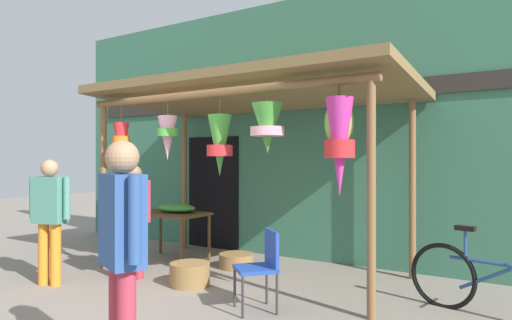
{
  "coord_description": "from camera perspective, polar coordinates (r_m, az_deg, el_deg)",
  "views": [
    {
      "loc": [
        3.62,
        -4.32,
        1.58
      ],
      "look_at": [
        0.45,
        0.78,
        1.58
      ],
      "focal_mm": 31.29,
      "sensor_mm": 36.0,
      "label": 1
    }
  ],
  "objects": [
    {
      "name": "ground_plane",
      "position": [
        5.85,
        -8.12,
        -15.69
      ],
      "size": [
        30.0,
        30.0,
        0.0
      ],
      "primitive_type": "plane",
      "color": "gray"
    },
    {
      "name": "shop_facade",
      "position": [
        7.5,
        2.87,
        3.9
      ],
      "size": [
        9.01,
        0.29,
        4.2
      ],
      "color": "#387056",
      "rests_on": "ground_plane"
    },
    {
      "name": "market_stall_canopy",
      "position": [
        6.04,
        -0.72,
        6.9
      ],
      "size": [
        4.48,
        2.29,
        2.66
      ],
      "color": "brown",
      "rests_on": "ground_plane"
    },
    {
      "name": "display_table",
      "position": [
        7.2,
        -10.91,
        -7.28
      ],
      "size": [
        1.14,
        0.75,
        0.76
      ],
      "color": "brown",
      "rests_on": "ground_plane"
    },
    {
      "name": "flower_heap_on_table",
      "position": [
        7.19,
        -10.08,
        -6.08
      ],
      "size": [
        0.66,
        0.46,
        0.13
      ],
      "color": "green",
      "rests_on": "display_table"
    },
    {
      "name": "folding_chair",
      "position": [
        4.81,
        0.81,
        -12.96
      ],
      "size": [
        0.57,
        0.57,
        0.84
      ],
      "color": "#2347A8",
      "rests_on": "ground_plane"
    },
    {
      "name": "wicker_basket_by_table",
      "position": [
        6.72,
        -2.54,
        -12.73
      ],
      "size": [
        0.51,
        0.51,
        0.21
      ],
      "primitive_type": "cylinder",
      "color": "olive",
      "rests_on": "ground_plane"
    },
    {
      "name": "wicker_basket_spare",
      "position": [
        5.85,
        -8.47,
        -14.23
      ],
      "size": [
        0.5,
        0.5,
        0.28
      ],
      "primitive_type": "cylinder",
      "color": "olive",
      "rests_on": "ground_plane"
    },
    {
      "name": "parked_bicycle",
      "position": [
        5.17,
        28.2,
        -13.78
      ],
      "size": [
        1.71,
        0.55,
        0.92
      ],
      "color": "black",
      "rests_on": "ground_plane"
    },
    {
      "name": "vendor_in_orange",
      "position": [
        6.11,
        -15.35,
        -6.57
      ],
      "size": [
        0.25,
        0.59,
        1.51
      ],
      "color": "#B23347",
      "rests_on": "ground_plane"
    },
    {
      "name": "customer_foreground",
      "position": [
        6.24,
        -24.88,
        -5.98
      ],
      "size": [
        0.57,
        0.32,
        1.59
      ],
      "color": "orange",
      "rests_on": "ground_plane"
    },
    {
      "name": "shopper_by_bananas",
      "position": [
        3.26,
        -16.74,
        -9.92
      ],
      "size": [
        0.55,
        0.36,
        1.71
      ],
      "color": "#B23347",
      "rests_on": "ground_plane"
    }
  ]
}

